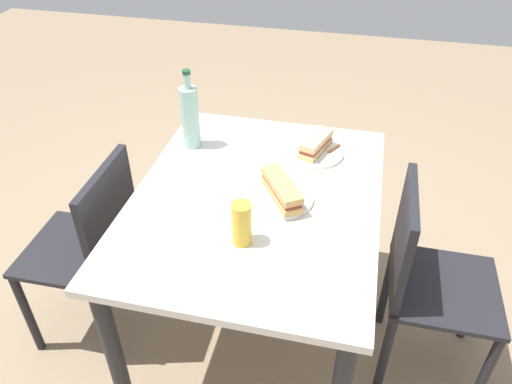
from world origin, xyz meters
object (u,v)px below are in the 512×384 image
Objects in this scene: water_bottle at (190,116)px; beer_glass at (242,224)px; plate_far at (281,199)px; plate_near at (315,153)px; knife_far at (293,192)px; baguette_sandwich_near at (316,144)px; baguette_sandwich_far at (281,190)px; dining_table at (256,221)px; chair_near at (94,245)px; knife_near at (328,153)px; chair_far at (423,277)px.

water_bottle is 0.64m from beer_glass.
plate_far is 0.26m from beer_glass.
plate_near is 0.69× the size of water_bottle.
plate_far is at bearing -13.09° from plate_near.
plate_near is 1.48× the size of knife_far.
baguette_sandwich_near and baguette_sandwich_far have the same top height.
dining_table is at bearing 49.90° from water_bottle.
chair_near is 0.74m from beer_glass.
knife_far is 0.31m from beer_glass.
baguette_sandwich_near is at bearing 164.38° from beer_glass.
chair_near is at bearing -62.86° from knife_near.
plate_far is 0.53m from water_bottle.
plate_far is (0.00, -0.55, 0.27)m from chair_far.
baguette_sandwich_near is at bearing 153.43° from plate_near.
beer_glass reaches higher than knife_near.
water_bottle is (-0.25, -0.47, 0.12)m from knife_far.
baguette_sandwich_far is at bearing -13.09° from baguette_sandwich_near.
chair_far reaches higher than plate_far.
beer_glass is at bearing 79.02° from chair_near.
chair_far is (-0.00, 0.64, -0.15)m from dining_table.
baguette_sandwich_near is at bearing 95.19° from water_bottle.
dining_table is at bearing -27.23° from baguette_sandwich_near.
knife_near is at bearing 83.43° from plate_near.
chair_near reaches higher than knife_far.
beer_glass reaches higher than plate_far.
water_bottle is at bearing -84.81° from baguette_sandwich_near.
chair_far is 1.28m from chair_near.
knife_near is 1.05× the size of knife_far.
baguette_sandwich_near reaches higher than dining_table.
chair_far is 0.64m from plate_near.
dining_table is 0.41m from baguette_sandwich_near.
beer_glass is at bearing -19.03° from baguette_sandwich_far.
knife_far is at bearing -93.80° from chair_far.
knife_far is (-0.03, 0.13, 0.13)m from dining_table.
knife_near is at bearing 158.00° from plate_far.
plate_far is at bearing 98.90° from chair_near.
chair_far is at bearing 95.30° from chair_near.
plate_far is at bearing 160.97° from beer_glass.
plate_near is at bearing 152.77° from dining_table.
baguette_sandwich_near is (-0.33, -0.47, 0.31)m from chair_far.
dining_table is 7.24× the size of knife_far.
plate_near is 1.00× the size of plate_far.
baguette_sandwich_near is at bearing 119.04° from chair_near.
chair_near is at bearing -79.50° from dining_table.
plate_far is (0.33, -0.13, -0.01)m from knife_near.
knife_far is at bearing 61.79° from water_bottle.
knife_far is at bearing 101.21° from chair_near.
beer_glass reaches higher than baguette_sandwich_near.
plate_near is 0.35m from baguette_sandwich_far.
knife_near is 0.71× the size of plate_far.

